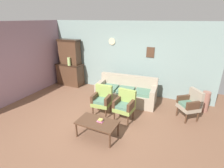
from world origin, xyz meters
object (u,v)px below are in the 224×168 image
at_px(floral_couch, 126,93).
at_px(book_stack_on_table, 100,121).
at_px(side_cabinet, 70,74).
at_px(armchair_row_middle, 102,99).
at_px(armchair_near_couch_end, 125,104).
at_px(floor_vase_by_wall, 205,102).
at_px(wingback_chair_by_fireplace, 190,103).
at_px(vase_on_cabinet, 69,62).
at_px(coffee_table, 97,123).

bearing_deg(floral_couch, book_stack_on_table, -87.13).
xyz_separation_m(side_cabinet, armchair_row_middle, (2.46, -1.63, 0.03)).
relative_size(armchair_near_couch_end, floor_vase_by_wall, 1.37).
xyz_separation_m(side_cabinet, book_stack_on_table, (2.93, -2.61, -0.01)).
height_order(floral_couch, wingback_chair_by_fireplace, same).
bearing_deg(armchair_row_middle, floral_couch, 71.41).
bearing_deg(vase_on_cabinet, armchair_row_middle, -31.98).
bearing_deg(book_stack_on_table, side_cabinet, 138.29).
xyz_separation_m(coffee_table, floor_vase_by_wall, (2.46, 2.54, -0.05)).
relative_size(vase_on_cabinet, coffee_table, 0.33).
bearing_deg(wingback_chair_by_fireplace, vase_on_cabinet, 172.55).
distance_m(side_cabinet, vase_on_cabinet, 0.67).
relative_size(side_cabinet, vase_on_cabinet, 3.50).
distance_m(armchair_row_middle, floor_vase_by_wall, 3.25).
bearing_deg(floral_couch, vase_on_cabinet, 172.41).
xyz_separation_m(side_cabinet, coffee_table, (2.86, -2.64, -0.09)).
relative_size(vase_on_cabinet, book_stack_on_table, 2.17).
bearing_deg(armchair_near_couch_end, floral_couch, 108.53).
height_order(armchair_near_couch_end, wingback_chair_by_fireplace, same).
bearing_deg(floor_vase_by_wall, side_cabinet, 178.92).
bearing_deg(armchair_row_middle, armchair_near_couch_end, -1.78).
relative_size(side_cabinet, book_stack_on_table, 7.59).
xyz_separation_m(side_cabinet, armchair_near_couch_end, (3.20, -1.65, 0.03)).
height_order(side_cabinet, wingback_chair_by_fireplace, side_cabinet).
xyz_separation_m(floral_couch, armchair_near_couch_end, (0.37, -1.11, 0.17)).
relative_size(vase_on_cabinet, wingback_chair_by_fireplace, 0.37).
xyz_separation_m(armchair_row_middle, book_stack_on_table, (0.47, -0.98, -0.05)).
height_order(armchair_near_couch_end, floor_vase_by_wall, armchair_near_couch_end).
relative_size(armchair_row_middle, armchair_near_couch_end, 1.00).
distance_m(floral_couch, coffee_table, 2.11).
bearing_deg(coffee_table, book_stack_on_table, 25.94).
relative_size(side_cabinet, floor_vase_by_wall, 1.76).
xyz_separation_m(wingback_chair_by_fireplace, floor_vase_by_wall, (0.43, 0.70, -0.17)).
bearing_deg(floor_vase_by_wall, book_stack_on_table, -133.60).
distance_m(side_cabinet, wingback_chair_by_fireplace, 4.95).
distance_m(floral_couch, floor_vase_by_wall, 2.53).
height_order(wingback_chair_by_fireplace, floor_vase_by_wall, wingback_chair_by_fireplace).
xyz_separation_m(vase_on_cabinet, book_stack_on_table, (2.79, -2.43, -0.64)).
relative_size(wingback_chair_by_fireplace, coffee_table, 0.90).
xyz_separation_m(vase_on_cabinet, floor_vase_by_wall, (5.18, 0.07, -0.77)).
bearing_deg(book_stack_on_table, floral_couch, 92.87).
xyz_separation_m(armchair_row_middle, wingback_chair_by_fireplace, (2.43, 0.83, 0.00)).
distance_m(armchair_row_middle, armchair_near_couch_end, 0.74).
height_order(armchair_row_middle, book_stack_on_table, armchair_row_middle).
height_order(vase_on_cabinet, coffee_table, vase_on_cabinet).
relative_size(armchair_row_middle, book_stack_on_table, 5.91).
height_order(vase_on_cabinet, armchair_near_couch_end, vase_on_cabinet).
relative_size(floral_couch, floor_vase_by_wall, 3.19).
bearing_deg(coffee_table, vase_on_cabinet, 137.82).
xyz_separation_m(vase_on_cabinet, armchair_near_couch_end, (3.06, -1.47, -0.60)).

